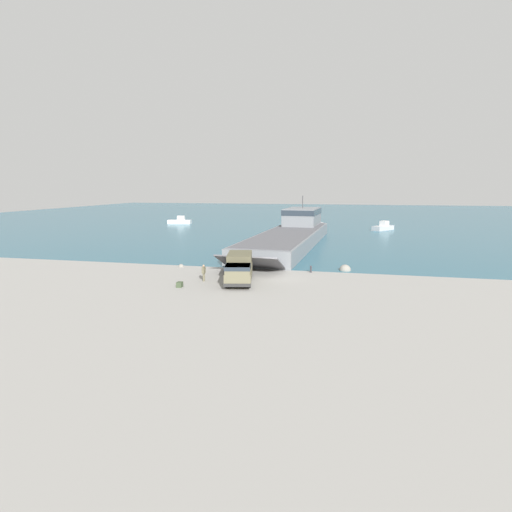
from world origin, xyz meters
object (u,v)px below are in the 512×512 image
at_px(moored_boat_a, 383,227).
at_px(mooring_bollard, 311,269).
at_px(landing_craft, 293,232).
at_px(moored_boat_b, 315,223).
at_px(military_truck, 239,268).
at_px(moored_boat_c, 180,221).
at_px(soldier_on_ramp, 204,272).
at_px(cargo_crate, 180,285).

height_order(moored_boat_a, mooring_bollard, moored_boat_a).
xyz_separation_m(landing_craft, mooring_bollard, (5.08, -23.86, -1.49)).
relative_size(landing_craft, moored_boat_a, 7.51).
bearing_deg(moored_boat_b, mooring_bollard, -107.53).
relative_size(landing_craft, military_truck, 6.06).
height_order(moored_boat_b, moored_boat_c, moored_boat_c).
relative_size(military_truck, mooring_bollard, 9.09).
relative_size(soldier_on_ramp, moored_boat_b, 0.24).
height_order(military_truck, moored_boat_b, military_truck).
bearing_deg(soldier_on_ramp, landing_craft, 88.53).
distance_m(moored_boat_c, cargo_crate, 68.19).
xyz_separation_m(military_truck, soldier_on_ramp, (-3.66, -0.40, -0.45)).
relative_size(landing_craft, cargo_crate, 71.27).
xyz_separation_m(military_truck, moored_boat_c, (-31.71, 59.54, -0.75)).
distance_m(military_truck, moored_boat_b, 63.90).
xyz_separation_m(landing_craft, moored_boat_b, (1.56, 33.75, -1.38)).
bearing_deg(mooring_bollard, landing_craft, 102.03).
xyz_separation_m(landing_craft, military_truck, (-1.67, -30.07, -0.47)).
relative_size(landing_craft, mooring_bollard, 55.06).
bearing_deg(moored_boat_b, cargo_crate, -118.12).
relative_size(moored_boat_c, cargo_crate, 10.08).
height_order(moored_boat_a, cargo_crate, moored_boat_a).
bearing_deg(moored_boat_c, moored_boat_b, -89.73).
relative_size(moored_boat_b, mooring_bollard, 8.91).
relative_size(military_truck, cargo_crate, 11.77).
distance_m(soldier_on_ramp, moored_boat_a, 59.61).
height_order(soldier_on_ramp, mooring_bollard, soldier_on_ramp).
bearing_deg(mooring_bollard, soldier_on_ramp, -147.60).
height_order(landing_craft, moored_boat_a, landing_craft).
bearing_deg(soldier_on_ramp, moored_boat_a, 76.14).
distance_m(military_truck, soldier_on_ramp, 3.71).
bearing_deg(moored_boat_a, landing_craft, 92.76).
distance_m(landing_craft, cargo_crate, 34.04).
bearing_deg(moored_boat_a, moored_boat_c, 32.39).
relative_size(landing_craft, soldier_on_ramp, 25.38).
relative_size(soldier_on_ramp, mooring_bollard, 2.17).
bearing_deg(landing_craft, moored_boat_c, 142.27).
height_order(military_truck, moored_boat_c, military_truck).
distance_m(moored_boat_b, moored_boat_c, 35.20).
relative_size(moored_boat_a, cargo_crate, 9.49).
height_order(soldier_on_ramp, moored_boat_a, moored_boat_a).
bearing_deg(military_truck, soldier_on_ramp, -95.05).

